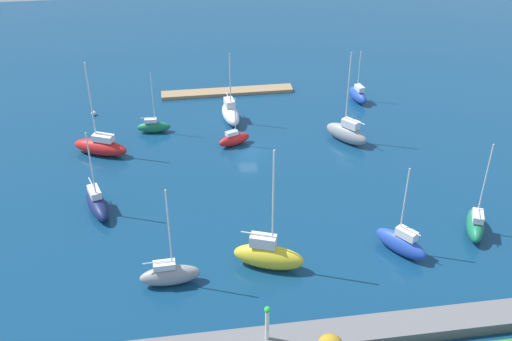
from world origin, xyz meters
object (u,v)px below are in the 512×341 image
sailboat_blue_lone_south (401,243)px  sailboat_red_center_basin (234,139)px  sailboat_red_outer_mooring (101,146)px  sailboat_gray_far_south (170,274)px  harbor_beacon (267,321)px  pier_dock (227,92)px  sailboat_green_near_pier (154,126)px  sailboat_green_along_channel (475,224)px  sailboat_navy_west_end (97,203)px  mooring_buoy_white (94,113)px  sailboat_yellow_mid_basin (268,255)px  sailboat_gray_inner_mooring (347,133)px  sailboat_blue_off_beacon (358,95)px  sailboat_white_east_end (230,113)px

sailboat_blue_lone_south → sailboat_red_center_basin: (14.81, -26.03, -0.37)m
sailboat_red_outer_mooring → sailboat_gray_far_south: bearing=131.9°
sailboat_red_center_basin → harbor_beacon: bearing=-114.0°
pier_dock → sailboat_gray_far_south: sailboat_gray_far_south is taller
sailboat_green_near_pier → sailboat_green_along_channel: bearing=-36.5°
sailboat_navy_west_end → mooring_buoy_white: bearing=167.7°
sailboat_yellow_mid_basin → mooring_buoy_white: size_ratio=18.94×
pier_dock → sailboat_gray_far_south: bearing=76.7°
sailboat_red_center_basin → sailboat_gray_far_south: 28.97m
sailboat_gray_inner_mooring → sailboat_green_along_channel: sailboat_gray_inner_mooring is taller
sailboat_blue_lone_south → sailboat_blue_off_beacon: (-6.47, -37.49, -0.18)m
sailboat_white_east_end → sailboat_green_near_pier: bearing=-87.6°
sailboat_green_along_channel → mooring_buoy_white: size_ratio=15.14×
sailboat_yellow_mid_basin → sailboat_green_near_pier: bearing=131.1°
sailboat_red_center_basin → sailboat_navy_west_end: (17.77, 13.51, 0.21)m
sailboat_white_east_end → sailboat_gray_far_south: (9.97, 34.72, -0.15)m
sailboat_yellow_mid_basin → sailboat_red_outer_mooring: bearing=146.5°
sailboat_red_outer_mooring → sailboat_red_center_basin: bearing=-155.9°
sailboat_gray_inner_mooring → sailboat_yellow_mid_basin: 29.32m
sailboat_green_near_pier → sailboat_red_outer_mooring: size_ratio=0.70×
pier_dock → harbor_beacon: harbor_beacon is taller
sailboat_green_near_pier → sailboat_navy_west_end: (6.65, 19.08, 0.23)m
harbor_beacon → sailboat_gray_inner_mooring: size_ratio=0.28×
mooring_buoy_white → sailboat_green_along_channel: bearing=140.6°
sailboat_red_center_basin → sailboat_blue_lone_south: bearing=-82.1°
sailboat_gray_inner_mooring → sailboat_gray_far_south: 36.39m
sailboat_navy_west_end → sailboat_gray_far_south: size_ratio=0.95×
sailboat_navy_west_end → sailboat_gray_far_south: (-8.12, 13.80, 0.04)m
sailboat_blue_lone_south → sailboat_gray_far_south: sailboat_gray_far_south is taller
sailboat_yellow_mid_basin → sailboat_red_outer_mooring: size_ratio=1.06×
harbor_beacon → sailboat_blue_off_beacon: (-22.72, -48.41, -2.18)m
pier_dock → sailboat_blue_off_beacon: sailboat_blue_off_beacon is taller
sailboat_yellow_mid_basin → sailboat_gray_inner_mooring: bearing=79.5°
sailboat_white_east_end → sailboat_green_along_channel: 39.44m
harbor_beacon → sailboat_green_along_channel: sailboat_green_along_channel is taller
sailboat_yellow_mid_basin → sailboat_red_outer_mooring: sailboat_yellow_mid_basin is taller
pier_dock → sailboat_yellow_mid_basin: 43.88m
pier_dock → mooring_buoy_white: (21.21, 5.11, 0.10)m
sailboat_yellow_mid_basin → sailboat_green_along_channel: (-23.70, -2.25, -0.31)m
pier_dock → sailboat_white_east_end: (0.61, 10.16, 1.09)m
harbor_beacon → sailboat_navy_west_end: (16.32, -23.44, -2.16)m
sailboat_yellow_mid_basin → sailboat_gray_far_south: 10.15m
harbor_beacon → sailboat_gray_inner_mooring: (-17.28, -35.62, -1.89)m
sailboat_red_outer_mooring → pier_dock: bearing=-113.3°
sailboat_navy_west_end → sailboat_white_east_end: sailboat_white_east_end is taller
sailboat_red_center_basin → sailboat_navy_west_end: sailboat_navy_west_end is taller
sailboat_blue_off_beacon → sailboat_gray_far_south: 49.60m
sailboat_navy_west_end → sailboat_green_along_channel: (-41.91, 10.52, 0.12)m
sailboat_navy_west_end → sailboat_blue_off_beacon: 46.35m
pier_dock → sailboat_navy_west_end: (18.70, 31.08, 0.90)m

